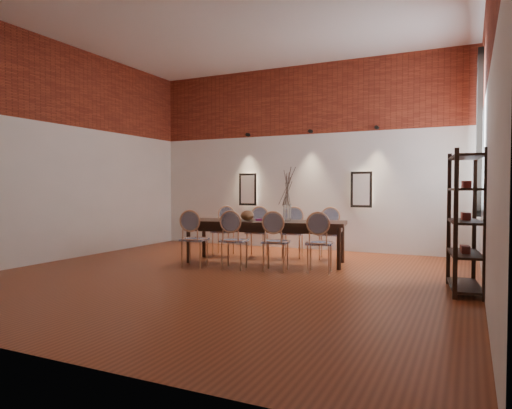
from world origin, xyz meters
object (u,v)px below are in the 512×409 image
at_px(chair_far_d, 329,234).
at_px(bowl, 247,216).
at_px(chair_far_a, 223,231).
at_px(book, 264,220).
at_px(dining_table, 266,242).
at_px(chair_near_a, 195,239).
at_px(chair_near_c, 276,242).
at_px(chair_near_d, 320,243).
at_px(shelving_rack, 466,222).
at_px(chair_far_b, 257,232).
at_px(chair_far_c, 293,233).
at_px(chair_near_b, 234,240).
at_px(vase, 287,213).

distance_m(chair_far_d, bowl, 1.62).
relative_size(chair_far_a, book, 3.62).
bearing_deg(dining_table, chair_near_a, -145.18).
bearing_deg(chair_far_d, chair_near_c, 64.40).
xyz_separation_m(chair_near_a, chair_near_d, (2.06, 0.37, 0.00)).
xyz_separation_m(chair_far_d, bowl, (-1.21, -1.01, 0.37)).
bearing_deg(chair_near_c, shelving_rack, -17.15).
xyz_separation_m(chair_far_b, book, (0.43, -0.64, 0.30)).
distance_m(chair_far_a, chair_far_b, 0.70).
bearing_deg(book, bowl, -155.24).
bearing_deg(shelving_rack, bowl, 158.99).
bearing_deg(chair_far_c, chair_near_b, 64.40).
bearing_deg(chair_near_b, shelving_rack, -13.73).
distance_m(chair_near_a, chair_far_d, 2.55).
relative_size(chair_near_d, shelving_rack, 0.52).
xyz_separation_m(chair_far_a, chair_far_d, (2.06, 0.37, 0.00)).
distance_m(chair_near_a, bowl, 1.06).
bearing_deg(vase, chair_near_a, -142.96).
height_order(chair_near_c, chair_far_b, same).
bearing_deg(chair_far_c, chair_far_a, -0.00).
xyz_separation_m(dining_table, bowl, (-0.31, -0.11, 0.46)).
bearing_deg(chair_near_a, chair_far_a, 90.00).
distance_m(chair_near_c, shelving_rack, 2.81).
relative_size(chair_far_d, bowl, 3.92).
bearing_deg(chair_far_b, shelving_rack, 145.82).
bearing_deg(chair_far_b, bowl, 91.94).
bearing_deg(book, chair_near_b, -102.41).
relative_size(chair_near_b, bowl, 3.92).
xyz_separation_m(chair_near_b, chair_far_a, (-0.94, 1.31, 0.00)).
distance_m(chair_near_b, book, 0.87).
xyz_separation_m(chair_near_a, shelving_rack, (4.13, -0.09, 0.43)).
height_order(chair_near_b, chair_far_a, same).
xyz_separation_m(chair_far_c, bowl, (-0.52, -0.89, 0.37)).
height_order(chair_near_a, bowl, chair_near_a).
relative_size(chair_far_c, chair_far_d, 1.00).
distance_m(chair_far_c, vase, 0.85).
xyz_separation_m(chair_near_c, chair_far_b, (-0.94, 1.31, 0.00)).
xyz_separation_m(dining_table, chair_near_b, (-0.22, -0.78, 0.09)).
bearing_deg(vase, dining_table, -169.86).
bearing_deg(chair_near_d, shelving_rack, -22.73).
xyz_separation_m(chair_far_a, vase, (1.54, -0.46, 0.43)).
bearing_deg(dining_table, chair_far_a, 145.18).
bearing_deg(dining_table, vase, 0.00).
bearing_deg(chair_far_b, chair_near_d, 133.78).
relative_size(chair_far_d, book, 3.62).
bearing_deg(vase, book, -173.19).
bearing_deg(chair_near_a, vase, 26.90).
height_order(dining_table, chair_near_c, chair_near_c).
bearing_deg(book, vase, 6.81).
bearing_deg(book, chair_near_c, -52.76).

